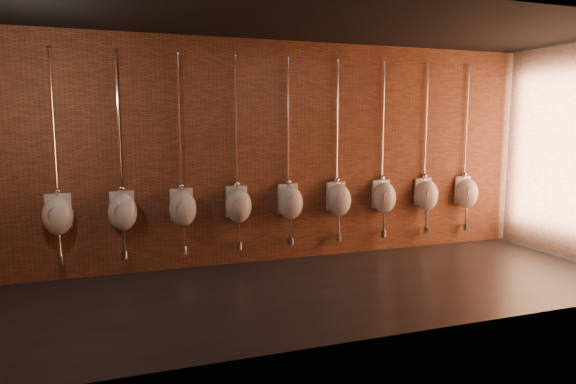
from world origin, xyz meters
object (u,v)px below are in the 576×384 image
(urinal_3, at_px, (238,205))
(urinal_6, at_px, (384,197))
(urinal_4, at_px, (290,202))
(urinal_0, at_px, (58,214))
(urinal_1, at_px, (123,211))
(urinal_2, at_px, (183,208))
(urinal_5, at_px, (339,199))
(urinal_8, at_px, (467,192))
(urinal_7, at_px, (427,194))

(urinal_3, distance_m, urinal_6, 2.34)
(urinal_4, bearing_deg, urinal_0, 180.00)
(urinal_4, height_order, urinal_6, same)
(urinal_0, distance_m, urinal_1, 0.78)
(urinal_2, xyz_separation_m, urinal_5, (2.34, 0.00, 0.00))
(urinal_6, distance_m, urinal_8, 1.56)
(urinal_2, bearing_deg, urinal_7, 0.00)
(urinal_4, height_order, urinal_8, same)
(urinal_5, bearing_deg, urinal_1, 180.00)
(urinal_1, relative_size, urinal_5, 1.00)
(urinal_4, height_order, urinal_7, same)
(urinal_5, height_order, urinal_6, same)
(urinal_3, bearing_deg, urinal_7, 0.00)
(urinal_3, relative_size, urinal_5, 1.00)
(urinal_1, height_order, urinal_8, same)
(urinal_0, bearing_deg, urinal_8, 0.00)
(urinal_8, bearing_deg, urinal_3, 180.00)
(urinal_4, xyz_separation_m, urinal_8, (3.12, 0.00, 0.00))
(urinal_0, distance_m, urinal_7, 5.47)
(urinal_2, xyz_separation_m, urinal_3, (0.78, 0.00, 0.00))
(urinal_1, xyz_separation_m, urinal_4, (2.34, 0.00, 0.00))
(urinal_4, bearing_deg, urinal_1, 180.00)
(urinal_3, bearing_deg, urinal_8, 0.00)
(urinal_7, bearing_deg, urinal_0, 180.00)
(urinal_1, relative_size, urinal_3, 1.00)
(urinal_0, relative_size, urinal_8, 1.00)
(urinal_0, xyz_separation_m, urinal_4, (3.12, 0.00, 0.00))
(urinal_4, relative_size, urinal_6, 1.00)
(urinal_0, bearing_deg, urinal_3, 0.00)
(urinal_0, xyz_separation_m, urinal_5, (3.90, 0.00, 0.00))
(urinal_7, bearing_deg, urinal_2, 180.00)
(urinal_1, xyz_separation_m, urinal_2, (0.78, 0.00, 0.00))
(urinal_0, relative_size, urinal_6, 1.00)
(urinal_0, height_order, urinal_5, same)
(urinal_1, xyz_separation_m, urinal_3, (1.56, 0.00, 0.00))
(urinal_5, distance_m, urinal_7, 1.56)
(urinal_1, height_order, urinal_3, same)
(urinal_0, height_order, urinal_8, same)
(urinal_4, bearing_deg, urinal_3, 180.00)
(urinal_1, distance_m, urinal_7, 4.69)
(urinal_5, bearing_deg, urinal_2, 180.00)
(urinal_6, bearing_deg, urinal_5, 180.00)
(urinal_1, bearing_deg, urinal_3, 0.00)
(urinal_3, bearing_deg, urinal_0, 180.00)
(urinal_4, bearing_deg, urinal_5, 0.00)
(urinal_3, height_order, urinal_8, same)
(urinal_1, bearing_deg, urinal_2, 0.00)
(urinal_3, relative_size, urinal_7, 1.00)
(urinal_6, relative_size, urinal_7, 1.00)
(urinal_0, bearing_deg, urinal_1, 0.00)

